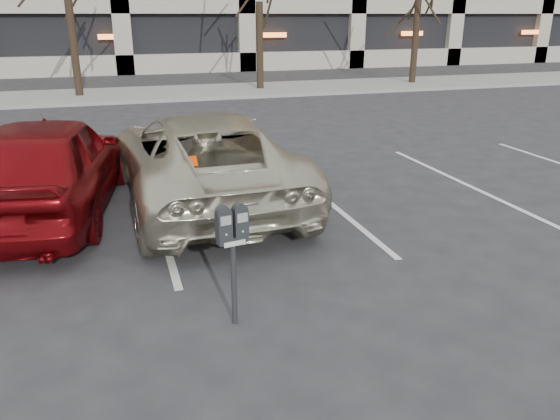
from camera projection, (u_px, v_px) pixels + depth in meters
name	position (u px, v px, depth m)	size (l,w,h in m)	color
ground	(288.00, 264.00, 6.86)	(140.00, 140.00, 0.00)	#28282B
sidewalk	(161.00, 93.00, 21.23)	(80.00, 4.00, 0.12)	gray
stall_lines	(158.00, 215.00, 8.54)	(16.90, 5.20, 0.00)	silver
parking_meter	(232.00, 236.00, 5.24)	(0.34, 0.18, 1.25)	black
suv_silver	(203.00, 158.00, 8.90)	(2.66, 5.49, 1.51)	beige
car_red	(47.00, 166.00, 8.29)	(1.88, 4.68, 1.60)	maroon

